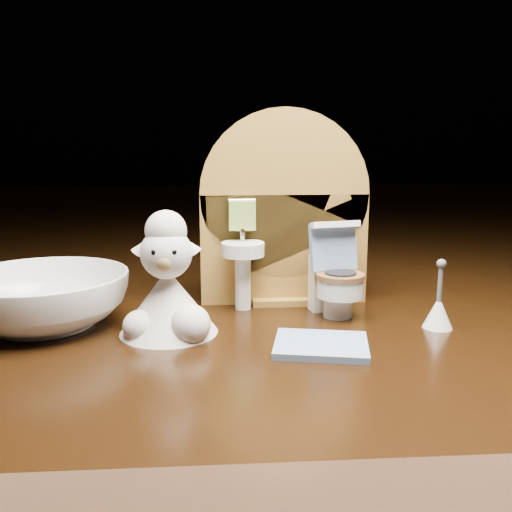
{
  "coord_description": "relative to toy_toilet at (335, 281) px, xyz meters",
  "views": [
    {
      "loc": [
        -0.05,
        -0.37,
        0.13
      ],
      "look_at": [
        -0.02,
        0.02,
        0.05
      ],
      "focal_mm": 40.0,
      "sensor_mm": 36.0,
      "label": 1
    }
  ],
  "objects": [
    {
      "name": "ceramic_bowl",
      "position": [
        -0.21,
        -0.01,
        -0.01
      ],
      "size": [
        0.13,
        0.13,
        0.04
      ],
      "primitive_type": "imported",
      "rotation": [
        0.0,
        0.0,
        0.12
      ],
      "color": "white",
      "rests_on": "ground"
    },
    {
      "name": "bath_mat",
      "position": [
        -0.02,
        -0.07,
        -0.02
      ],
      "size": [
        0.07,
        0.06,
        0.0
      ],
      "primitive_type": "cube",
      "rotation": [
        0.0,
        0.0,
        -0.2
      ],
      "color": "#718AAE",
      "rests_on": "ground"
    },
    {
      "name": "backdrop_panel",
      "position": [
        -0.03,
        0.04,
        0.04
      ],
      "size": [
        0.13,
        0.05,
        0.15
      ],
      "color": "olive",
      "rests_on": "ground"
    },
    {
      "name": "toilet_brush",
      "position": [
        0.06,
        -0.04,
        -0.01
      ],
      "size": [
        0.02,
        0.02,
        0.05
      ],
      "color": "white",
      "rests_on": "ground"
    },
    {
      "name": "plush_lamb",
      "position": [
        -0.12,
        -0.03,
        0.0
      ],
      "size": [
        0.07,
        0.07,
        0.08
      ],
      "rotation": [
        0.0,
        0.0,
        -0.01
      ],
      "color": "silver",
      "rests_on": "ground"
    },
    {
      "name": "toy_toilet",
      "position": [
        0.0,
        0.0,
        0.0
      ],
      "size": [
        0.04,
        0.05,
        0.07
      ],
      "rotation": [
        0.0,
        0.0,
        0.21
      ],
      "color": "white",
      "rests_on": "ground"
    }
  ]
}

